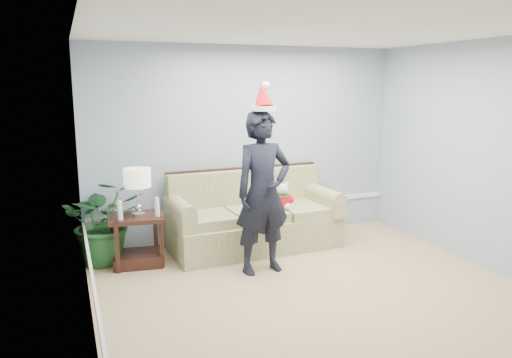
{
  "coord_description": "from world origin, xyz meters",
  "views": [
    {
      "loc": [
        -2.39,
        -4.04,
        2.19
      ],
      "look_at": [
        -0.23,
        1.55,
        1.03
      ],
      "focal_mm": 35.0,
      "sensor_mm": 36.0,
      "label": 1
    }
  ],
  "objects_px": {
    "man": "(263,193)",
    "table_lamp": "(137,180)",
    "side_table": "(138,245)",
    "sofa": "(253,220)",
    "teddy_bear": "(283,199)",
    "houseplant": "(104,220)"
  },
  "relations": [
    {
      "from": "sofa",
      "to": "teddy_bear",
      "type": "relative_size",
      "value": 6.33
    },
    {
      "from": "side_table",
      "to": "houseplant",
      "type": "distance_m",
      "value": 0.52
    },
    {
      "from": "side_table",
      "to": "man",
      "type": "height_order",
      "value": "man"
    },
    {
      "from": "man",
      "to": "table_lamp",
      "type": "bearing_deg",
      "value": 145.29
    },
    {
      "from": "teddy_bear",
      "to": "houseplant",
      "type": "bearing_deg",
      "value": -168.38
    },
    {
      "from": "table_lamp",
      "to": "teddy_bear",
      "type": "height_order",
      "value": "table_lamp"
    },
    {
      "from": "sofa",
      "to": "teddy_bear",
      "type": "height_order",
      "value": "sofa"
    },
    {
      "from": "man",
      "to": "houseplant",
      "type": "bearing_deg",
      "value": 144.67
    },
    {
      "from": "side_table",
      "to": "teddy_bear",
      "type": "xyz_separation_m",
      "value": [
        1.92,
        -0.06,
        0.43
      ]
    },
    {
      "from": "sofa",
      "to": "table_lamp",
      "type": "distance_m",
      "value": 1.68
    },
    {
      "from": "teddy_bear",
      "to": "table_lamp",
      "type": "bearing_deg",
      "value": -162.58
    },
    {
      "from": "man",
      "to": "teddy_bear",
      "type": "xyz_separation_m",
      "value": [
        0.57,
        0.69,
        -0.27
      ]
    },
    {
      "from": "table_lamp",
      "to": "teddy_bear",
      "type": "distance_m",
      "value": 1.93
    },
    {
      "from": "sofa",
      "to": "man",
      "type": "bearing_deg",
      "value": -106.07
    },
    {
      "from": "houseplant",
      "to": "teddy_bear",
      "type": "relative_size",
      "value": 3.0
    },
    {
      "from": "sofa",
      "to": "table_lamp",
      "type": "relative_size",
      "value": 3.93
    },
    {
      "from": "table_lamp",
      "to": "man",
      "type": "relative_size",
      "value": 0.3
    },
    {
      "from": "side_table",
      "to": "table_lamp",
      "type": "bearing_deg",
      "value": -33.6
    },
    {
      "from": "houseplant",
      "to": "table_lamp",
      "type": "bearing_deg",
      "value": -31.48
    },
    {
      "from": "man",
      "to": "teddy_bear",
      "type": "distance_m",
      "value": 0.93
    },
    {
      "from": "side_table",
      "to": "man",
      "type": "bearing_deg",
      "value": -28.93
    },
    {
      "from": "man",
      "to": "sofa",
      "type": "bearing_deg",
      "value": 70.72
    }
  ]
}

